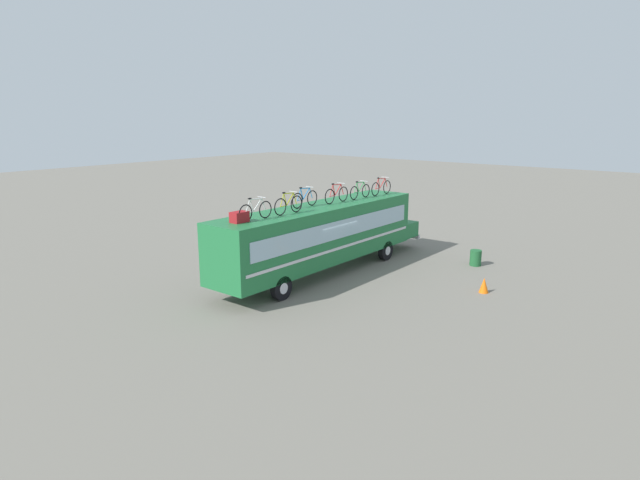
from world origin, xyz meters
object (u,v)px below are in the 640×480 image
object	(u,v)px
luggage_bag_1	(239,217)
trash_bin	(476,258)
rooftop_bicycle_4	(337,195)
rooftop_bicycle_5	(360,191)
bus	(323,233)
traffic_cone	(484,285)
rooftop_bicycle_1	(256,211)
rooftop_bicycle_3	(305,198)
rooftop_bicycle_6	(381,187)
rooftop_bicycle_2	(288,205)

from	to	relation	value
luggage_bag_1	trash_bin	world-z (taller)	luggage_bag_1
rooftop_bicycle_4	rooftop_bicycle_5	bearing A→B (deg)	-2.54
bus	traffic_cone	world-z (taller)	bus
rooftop_bicycle_4	traffic_cone	xyz separation A→B (m)	(1.09, -6.88, -3.29)
luggage_bag_1	rooftop_bicycle_1	xyz separation A→B (m)	(0.68, -0.19, 0.18)
rooftop_bicycle_5	rooftop_bicycle_3	bearing A→B (deg)	172.45
luggage_bag_1	rooftop_bicycle_6	world-z (taller)	rooftop_bicycle_6
rooftop_bicycle_4	rooftop_bicycle_5	world-z (taller)	rooftop_bicycle_4
rooftop_bicycle_2	rooftop_bicycle_6	xyz separation A→B (m)	(7.02, -0.04, -0.01)
luggage_bag_1	trash_bin	bearing A→B (deg)	-24.85
luggage_bag_1	rooftop_bicycle_2	world-z (taller)	rooftop_bicycle_2
rooftop_bicycle_3	traffic_cone	distance (m)	8.49
rooftop_bicycle_6	rooftop_bicycle_4	bearing A→B (deg)	176.45
bus	rooftop_bicycle_3	bearing A→B (deg)	160.47
rooftop_bicycle_4	traffic_cone	world-z (taller)	rooftop_bicycle_4
rooftop_bicycle_3	rooftop_bicycle_6	size ratio (longest dim) A/B	0.95
bus	rooftop_bicycle_1	size ratio (longest dim) A/B	7.66
bus	rooftop_bicycle_3	world-z (taller)	rooftop_bicycle_3
rooftop_bicycle_2	traffic_cone	xyz separation A→B (m)	(4.61, -6.70, -3.29)
trash_bin	traffic_cone	size ratio (longest dim) A/B	1.21
trash_bin	traffic_cone	bearing A→B (deg)	-152.34
rooftop_bicycle_5	trash_bin	size ratio (longest dim) A/B	2.16
luggage_bag_1	rooftop_bicycle_4	xyz separation A→B (m)	(6.02, -0.09, 0.19)
rooftop_bicycle_5	traffic_cone	distance (m)	7.57
bus	traffic_cone	bearing A→B (deg)	-73.94
rooftop_bicycle_5	traffic_cone	size ratio (longest dim) A/B	2.60
bus	rooftop_bicycle_1	distance (m)	4.74
bus	rooftop_bicycle_1	bearing A→B (deg)	-177.63
rooftop_bicycle_5	rooftop_bicycle_4	bearing A→B (deg)	177.46
rooftop_bicycle_1	rooftop_bicycle_4	distance (m)	5.34
luggage_bag_1	rooftop_bicycle_2	size ratio (longest dim) A/B	0.39
rooftop_bicycle_4	bus	bearing A→B (deg)	174.87
rooftop_bicycle_4	rooftop_bicycle_3	bearing A→B (deg)	167.59
luggage_bag_1	rooftop_bicycle_1	distance (m)	0.73
rooftop_bicycle_4	trash_bin	distance (m)	7.60
luggage_bag_1	traffic_cone	xyz separation A→B (m)	(7.10, -6.97, -3.10)
rooftop_bicycle_5	rooftop_bicycle_6	bearing A→B (deg)	-4.61
rooftop_bicycle_6	luggage_bag_1	bearing A→B (deg)	178.16
rooftop_bicycle_1	rooftop_bicycle_6	distance (m)	8.84
rooftop_bicycle_6	trash_bin	distance (m)	5.85
luggage_bag_1	trash_bin	xyz separation A→B (m)	(10.83, -5.02, -3.03)
rooftop_bicycle_2	traffic_cone	distance (m)	8.77
bus	rooftop_bicycle_2	xyz separation A→B (m)	(-2.61, -0.26, 1.70)
rooftop_bicycle_2	rooftop_bicycle_5	size ratio (longest dim) A/B	1.02
rooftop_bicycle_5	trash_bin	world-z (taller)	rooftop_bicycle_5
rooftop_bicycle_2	rooftop_bicycle_3	bearing A→B (deg)	18.50
trash_bin	bus	bearing A→B (deg)	138.83
rooftop_bicycle_6	trash_bin	xyz separation A→B (m)	(1.31, -4.71, -3.21)
rooftop_bicycle_2	rooftop_bicycle_5	distance (m)	5.32
rooftop_bicycle_5	rooftop_bicycle_6	size ratio (longest dim) A/B	0.93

